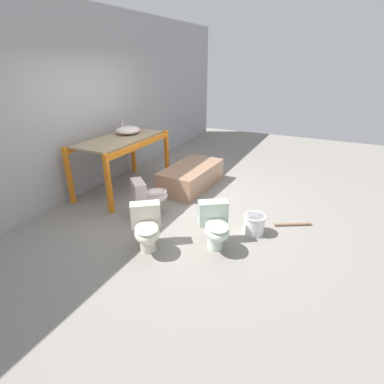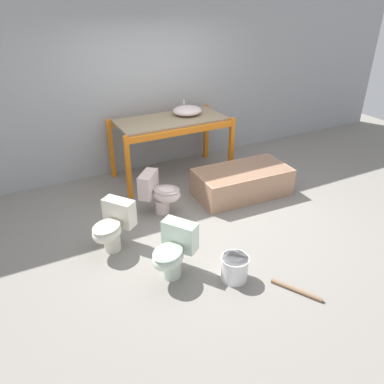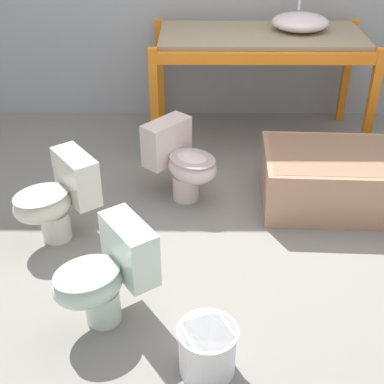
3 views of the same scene
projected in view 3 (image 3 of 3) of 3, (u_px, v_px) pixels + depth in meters
The scene contains 8 objects.
ground_plane at pixel (251, 217), 3.96m from camera, with size 12.00×12.00×0.00m, color gray.
shelving_rack at pixel (260, 49), 4.60m from camera, with size 1.87×0.93×1.00m.
sink_basin at pixel (300, 22), 4.54m from camera, with size 0.48×0.44×0.23m.
bathtub_main at pixel (360, 176), 3.99m from camera, with size 1.47×0.80×0.42m.
toilet_near at pixel (182, 160), 4.03m from camera, with size 0.64×0.63×0.59m.
toilet_far at pixel (105, 273), 2.94m from camera, with size 0.65×0.60×0.59m.
toilet_extra at pixel (57, 197), 3.60m from camera, with size 0.65×0.61×0.59m.
bucket_white at pixel (207, 349), 2.71m from camera, with size 0.31×0.31×0.28m.
Camera 3 is at (-0.42, -3.26, 2.27)m, focal length 50.00 mm.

